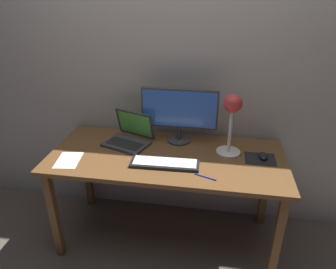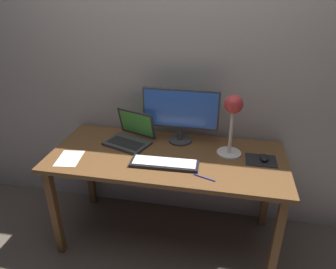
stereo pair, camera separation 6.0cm
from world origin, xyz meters
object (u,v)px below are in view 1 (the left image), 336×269
Objects in this scene: monitor at (179,111)px; laptop at (130,134)px; keyboard_main at (165,163)px; pen at (206,177)px; mouse at (263,156)px; desk_lamp at (232,114)px.

laptop is at bearing -168.33° from monitor.
keyboard_main reaches higher than pen.
mouse is (0.59, -0.16, -0.22)m from monitor.
pen is at bearing -63.94° from monitor.
monitor is 0.65m from mouse.
monitor is 5.66× the size of mouse.
desk_lamp is at bearing 170.63° from mouse.
desk_lamp is at bearing -4.25° from laptop.
pen is (0.22, -0.45, -0.23)m from monitor.
monitor is 0.38m from desk_lamp.
mouse is 0.47m from pen.
keyboard_main is 1.05× the size of desk_lamp.
laptop is 2.68× the size of pen.
monitor is at bearing 164.52° from mouse.
pen is (-0.14, -0.32, -0.29)m from desk_lamp.
keyboard_main is 0.29m from pen.
desk_lamp is 4.42× the size of mouse.
desk_lamp reaches higher than monitor.
monitor is 0.42m from keyboard_main.
monitor is 1.22× the size of keyboard_main.
monitor is 1.45× the size of laptop.
monitor is 0.40m from laptop.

